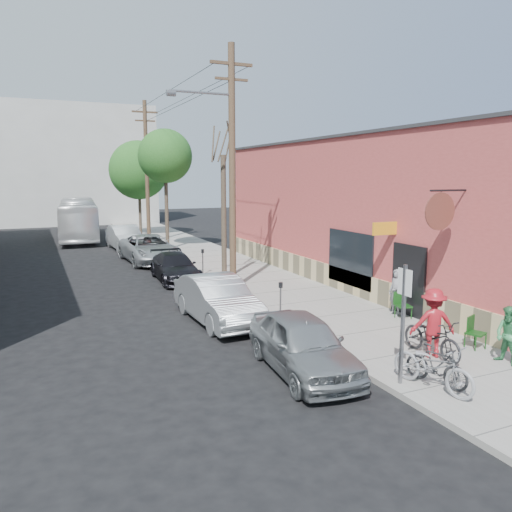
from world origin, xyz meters
name	(u,v)px	position (x,y,z in m)	size (l,w,h in m)	color
ground	(222,334)	(0.00, 0.00, 0.00)	(120.00, 120.00, 0.00)	black
sidewalk	(225,265)	(4.25, 11.00, 0.07)	(4.50, 58.00, 0.15)	gray
cafe_building	(365,211)	(8.99, 4.99, 3.30)	(6.60, 20.20, 6.61)	#B14442
end_cap_building	(63,165)	(-2.00, 42.00, 6.00)	(18.00, 8.00, 12.00)	#B8B7B2
sign_post	(403,313)	(2.35, -5.53, 1.83)	(0.07, 0.45, 2.80)	slate
parking_meter_near	(281,294)	(2.25, 0.41, 0.98)	(0.14, 0.14, 1.24)	slate
parking_meter_far	(203,257)	(2.25, 8.79, 0.98)	(0.14, 0.14, 1.24)	slate
utility_pole_near	(231,164)	(2.39, 5.28, 5.41)	(3.57, 0.28, 10.00)	#503A28
utility_pole_far	(147,170)	(2.45, 21.95, 5.34)	(1.80, 0.28, 10.00)	#503A28
tree_bare	(224,218)	(2.80, 7.27, 3.00)	(0.24, 0.24, 5.70)	#44392C
tree_leafy_mid	(165,156)	(2.80, 17.90, 6.15)	(3.45, 3.45, 7.75)	#44392C
tree_leafy_far	(139,170)	(2.80, 26.72, 5.38)	(4.69, 4.69, 7.58)	#44392C
patio_chair_a	(404,306)	(6.02, -1.32, 0.59)	(0.50, 0.50, 0.88)	#103C11
patio_chair_b	(476,333)	(5.86, -4.48, 0.59)	(0.50, 0.50, 0.88)	#103C11
patron_grey	(396,292)	(6.07, -0.85, 0.95)	(0.59, 0.38, 1.61)	gray
patron_green	(509,336)	(5.65, -5.70, 0.90)	(0.73, 0.57, 1.51)	#33804A
cyclist	(433,323)	(4.29, -4.47, 1.07)	(1.19, 0.69, 1.85)	maroon
cyclist_bike	(432,337)	(4.29, -4.47, 0.68)	(0.70, 2.01, 1.05)	black
parked_bike_a	(436,366)	(3.03, -5.94, 0.62)	(0.44, 1.55, 0.93)	black
parked_bike_b	(433,366)	(2.80, -6.07, 0.69)	(0.72, 2.06, 1.08)	gray
car_0	(303,344)	(0.80, -3.68, 0.74)	(1.74, 4.33, 1.47)	#919698
car_1	(217,300)	(0.33, 1.35, 0.78)	(1.65, 4.72, 1.56)	#B2B8BB
car_2	(175,267)	(0.80, 8.58, 0.64)	(1.80, 4.43, 1.29)	black
car_3	(150,249)	(0.80, 14.14, 0.79)	(2.62, 5.68, 1.58)	#A4A8AB
car_4	(125,238)	(0.40, 19.92, 0.80)	(1.70, 4.88, 1.61)	silver
bus	(78,219)	(-1.95, 27.04, 1.58)	(2.66, 11.35, 3.16)	white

